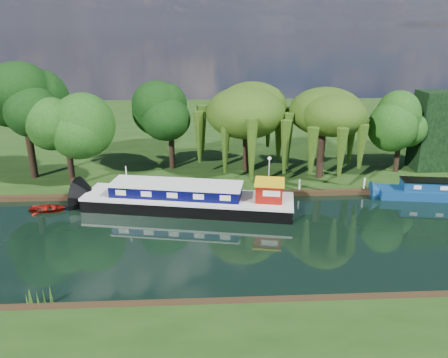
{
  "coord_description": "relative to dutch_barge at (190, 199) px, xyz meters",
  "views": [
    {
      "loc": [
        -5.81,
        -28.39,
        14.65
      ],
      "look_at": [
        -4.06,
        5.04,
        2.8
      ],
      "focal_mm": 35.0,
      "sensor_mm": 36.0,
      "label": 1
    }
  ],
  "objects": [
    {
      "name": "tree_far_mid",
      "position": [
        -2.03,
        9.92,
        5.22
      ],
      "size": [
        5.04,
        5.04,
        8.24
      ],
      "color": "black",
      "rests_on": "far_bank"
    },
    {
      "name": "tree_far_right",
      "position": [
        20.89,
        7.6,
        4.41
      ],
      "size": [
        4.31,
        4.31,
        7.06
      ],
      "color": "black",
      "rests_on": "far_bank"
    },
    {
      "name": "red_dinghy",
      "position": [
        -11.79,
        0.26,
        -0.91
      ],
      "size": [
        3.01,
        2.18,
        0.62
      ],
      "primitive_type": "imported",
      "rotation": [
        0.0,
        0.0,
        1.55
      ],
      "color": "maroon",
      "rests_on": "ground"
    },
    {
      "name": "ground",
      "position": [
        6.91,
        -5.51,
        -0.91
      ],
      "size": [
        120.0,
        120.0,
        0.0
      ],
      "primitive_type": "plane",
      "color": "black"
    },
    {
      "name": "conifer_hedge",
      "position": [
        25.91,
        8.49,
        3.54
      ],
      "size": [
        6.0,
        3.0,
        8.0
      ],
      "primitive_type": "cube",
      "color": "black",
      "rests_on": "far_bank"
    },
    {
      "name": "tree_far_left",
      "position": [
        -11.04,
        5.16,
        5.13
      ],
      "size": [
        5.07,
        5.07,
        8.17
      ],
      "color": "black",
      "rests_on": "far_bank"
    },
    {
      "name": "tree_far_back",
      "position": [
        -15.46,
        7.76,
        6.48
      ],
      "size": [
        5.93,
        5.93,
        9.98
      ],
      "color": "black",
      "rests_on": "far_bank"
    },
    {
      "name": "willow_left",
      "position": [
        5.62,
        8.83,
        5.63
      ],
      "size": [
        7.0,
        7.0,
        8.39
      ],
      "color": "black",
      "rests_on": "far_bank"
    },
    {
      "name": "far_bank",
      "position": [
        6.91,
        28.49,
        -0.69
      ],
      "size": [
        120.0,
        52.0,
        0.45
      ],
      "primitive_type": "cube",
      "color": "#16320D",
      "rests_on": "ground"
    },
    {
      "name": "willow_right",
      "position": [
        12.62,
        6.25,
        5.2
      ],
      "size": [
        6.37,
        6.37,
        7.76
      ],
      "color": "black",
      "rests_on": "far_bank"
    },
    {
      "name": "dutch_barge",
      "position": [
        0.0,
        0.0,
        0.0
      ],
      "size": [
        17.89,
        7.14,
        3.69
      ],
      "rotation": [
        0.0,
        0.0,
        -0.19
      ],
      "color": "black",
      "rests_on": "ground"
    },
    {
      "name": "mooring_posts",
      "position": [
        6.41,
        2.89,
        0.04
      ],
      "size": [
        19.16,
        0.16,
        1.0
      ],
      "color": "silver",
      "rests_on": "far_bank"
    },
    {
      "name": "lamppost",
      "position": [
        7.41,
        4.99,
        1.51
      ],
      "size": [
        0.36,
        0.36,
        2.56
      ],
      "color": "silver",
      "rests_on": "far_bank"
    },
    {
      "name": "reeds_near",
      "position": [
        13.79,
        -13.09,
        -0.36
      ],
      "size": [
        33.7,
        1.5,
        1.1
      ],
      "color": "#214512",
      "rests_on": "ground"
    }
  ]
}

